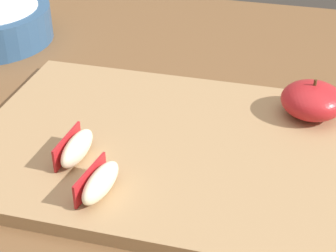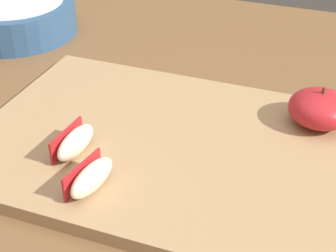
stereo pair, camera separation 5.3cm
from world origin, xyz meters
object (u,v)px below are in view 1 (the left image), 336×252
(cutting_board, at_px, (168,147))
(apple_wedge_front, at_px, (76,148))
(apple_half_skin_up, at_px, (312,100))
(apple_wedge_near_knife, at_px, (100,182))

(cutting_board, xyz_separation_m, apple_wedge_front, (-0.08, -0.06, 0.02))
(apple_half_skin_up, distance_m, apple_wedge_near_knife, 0.28)
(apple_wedge_near_knife, bearing_deg, cutting_board, 68.20)
(cutting_board, relative_size, apple_wedge_near_knife, 6.67)
(cutting_board, relative_size, apple_wedge_front, 6.79)
(apple_wedge_front, height_order, apple_wedge_near_knife, same)
(apple_half_skin_up, xyz_separation_m, apple_wedge_near_knife, (-0.19, -0.20, -0.01))
(cutting_board, relative_size, apple_half_skin_up, 5.88)
(apple_wedge_front, bearing_deg, cutting_board, 33.25)
(cutting_board, bearing_deg, apple_wedge_near_knife, -111.80)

